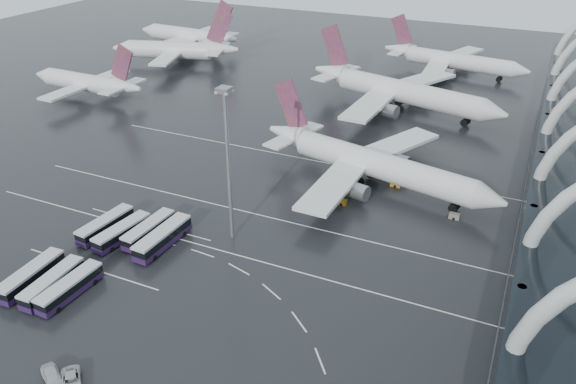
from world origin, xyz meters
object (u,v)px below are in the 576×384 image
at_px(bus_row_far_b, 52,283).
at_px(jet_remote_west, 88,83).
at_px(airliner_main, 370,163).
at_px(floodlight_mast, 227,148).
at_px(bus_row_near_a, 105,225).
at_px(bus_row_far_a, 31,276).
at_px(bus_row_near_d, 163,238).
at_px(gse_cart_belly_e, 396,184).
at_px(jet_remote_mid, 177,50).
at_px(jet_remote_far, 190,36).
at_px(airliner_gate_c, 451,61).
at_px(bus_row_near_b, 122,232).
at_px(bus_row_near_c, 149,230).
at_px(airliner_gate_b, 399,91).
at_px(van_curve_a, 71,381).
at_px(gse_cart_belly_c, 342,202).
at_px(bus_row_far_c, 70,287).
at_px(van_curve_b, 52,377).
at_px(gse_cart_belly_d, 454,216).

bearing_deg(bus_row_far_b, jet_remote_west, 36.22).
bearing_deg(airliner_main, floodlight_mast, -104.46).
height_order(bus_row_near_a, bus_row_far_a, bus_row_far_a).
distance_m(bus_row_near_d, gse_cart_belly_e, 51.77).
relative_size(jet_remote_mid, bus_row_near_d, 3.45).
relative_size(jet_remote_far, bus_row_near_d, 3.47).
bearing_deg(airliner_gate_c, floodlight_mast, -88.46).
xyz_separation_m(bus_row_near_b, bus_row_near_c, (4.03, 2.70, 0.01)).
xyz_separation_m(jet_remote_west, floodlight_mast, (79.05, -50.27, 13.46)).
xyz_separation_m(airliner_gate_b, bus_row_near_d, (-19.82, -88.09, -3.57)).
distance_m(bus_row_near_c, van_curve_a, 35.50).
distance_m(airliner_main, jet_remote_mid, 110.68).
bearing_deg(jet_remote_west, bus_row_near_a, 135.21).
relative_size(airliner_gate_c, bus_row_far_b, 4.19).
bearing_deg(gse_cart_belly_c, bus_row_near_a, -141.91).
relative_size(airliner_main, bus_row_near_d, 4.21).
xyz_separation_m(bus_row_near_b, floodlight_mast, (18.01, 9.22, 16.54)).
distance_m(jet_remote_far, floodlight_mast, 141.70).
distance_m(bus_row_near_d, bus_row_far_c, 18.51).
relative_size(jet_remote_mid, bus_row_far_b, 3.82).
relative_size(jet_remote_mid, floodlight_mast, 1.62).
bearing_deg(van_curve_b, airliner_gate_c, 22.21).
bearing_deg(bus_row_near_a, airliner_gate_b, -14.90).
bearing_deg(gse_cart_belly_e, airliner_gate_c, 93.36).
relative_size(jet_remote_mid, gse_cart_belly_e, 20.78).
height_order(bus_row_near_a, floodlight_mast, floodlight_mast).
relative_size(airliner_gate_c, floodlight_mast, 1.78).
height_order(airliner_gate_c, bus_row_near_d, airliner_gate_c).
height_order(airliner_gate_b, van_curve_a, airliner_gate_b).
bearing_deg(bus_row_far_b, bus_row_near_d, -27.25).
height_order(jet_remote_far, bus_row_far_b, jet_remote_far).
relative_size(van_curve_b, gse_cart_belly_d, 2.57).
relative_size(floodlight_mast, gse_cart_belly_c, 14.60).
relative_size(airliner_gate_b, bus_row_near_a, 4.88).
height_order(bus_row_far_b, van_curve_a, bus_row_far_b).
xyz_separation_m(jet_remote_west, bus_row_near_c, (65.07, -56.79, -3.07)).
distance_m(bus_row_far_c, van_curve_b, 18.22).
bearing_deg(airliner_gate_c, jet_remote_mid, -152.41).
relative_size(jet_remote_mid, van_curve_a, 8.76).
bearing_deg(bus_row_far_c, jet_remote_far, 28.57).
bearing_deg(gse_cart_belly_c, bus_row_far_b, -125.24).
relative_size(bus_row_near_c, van_curve_a, 2.32).
bearing_deg(jet_remote_far, bus_row_near_a, 120.90).
height_order(jet_remote_far, van_curve_a, jet_remote_far).
height_order(bus_row_far_a, gse_cart_belly_d, bus_row_far_a).
bearing_deg(floodlight_mast, bus_row_far_a, -131.15).
distance_m(jet_remote_mid, floodlight_mast, 120.25).
height_order(bus_row_near_b, bus_row_near_c, bus_row_near_c).
distance_m(bus_row_near_c, gse_cart_belly_d, 58.96).
height_order(airliner_main, airliner_gate_c, airliner_main).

